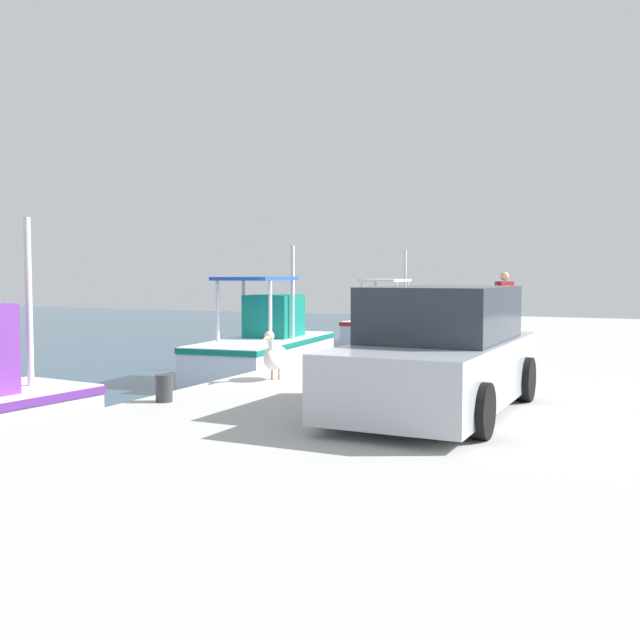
% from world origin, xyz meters
% --- Properties ---
extents(quay_pier, '(36.00, 10.00, 0.80)m').
position_xyz_m(quay_pier, '(0.00, -5.00, 0.40)').
color(quay_pier, '#B2B2AD').
rests_on(quay_pier, ground).
extents(fishing_boat_third, '(5.28, 2.38, 3.27)m').
position_xyz_m(fishing_boat_third, '(2.82, 2.04, 0.71)').
color(fishing_boat_third, white).
rests_on(fishing_boat_third, ground).
extents(fishing_boat_fourth, '(5.30, 1.93, 3.47)m').
position_xyz_m(fishing_boat_fourth, '(12.48, 2.22, 0.67)').
color(fishing_boat_fourth, white).
rests_on(fishing_boat_fourth, ground).
extents(pelican, '(0.97, 0.46, 0.82)m').
position_xyz_m(pelican, '(-2.08, -0.84, 1.20)').
color(pelican, tan).
rests_on(pelican, quay_pier).
extents(fisherman_standing, '(0.51, 0.44, 1.79)m').
position_xyz_m(fisherman_standing, '(5.78, -3.08, 1.79)').
color(fisherman_standing, '#4C3823').
rests_on(fisherman_standing, quay_pier).
extents(parked_car, '(4.14, 1.95, 1.57)m').
position_xyz_m(parked_car, '(-3.64, -4.01, 1.52)').
color(parked_car, black).
rests_on(parked_car, quay_pier).
extents(mooring_bollard_second, '(0.23, 0.23, 0.37)m').
position_xyz_m(mooring_bollard_second, '(-4.52, -0.45, 0.98)').
color(mooring_bollard_second, '#333338').
rests_on(mooring_bollard_second, quay_pier).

